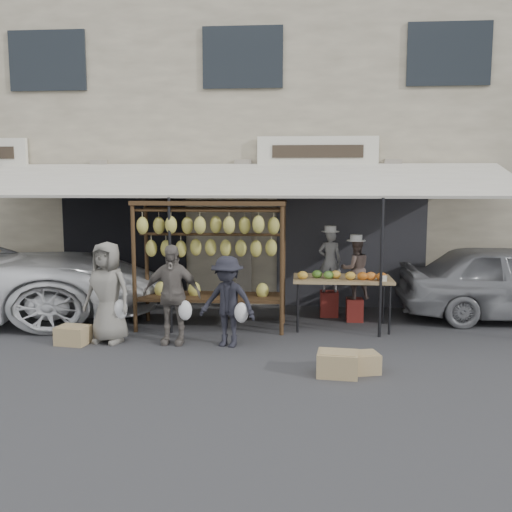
{
  "coord_description": "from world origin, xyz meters",
  "views": [
    {
      "loc": [
        1.18,
        -8.17,
        2.56
      ],
      "look_at": [
        0.43,
        1.4,
        1.3
      ],
      "focal_mm": 40.0,
      "sensor_mm": 36.0,
      "label": 1
    }
  ],
  "objects_px": {
    "produce_table": "(343,279)",
    "customer_left": "(108,292)",
    "vendor_right": "(355,269)",
    "crate_far": "(73,335)",
    "customer_mid": "(172,294)",
    "crate_near_a": "(338,364)",
    "vendor_left": "(330,261)",
    "banana_rack": "(210,239)",
    "crate_near_b": "(362,363)",
    "customer_right": "(228,301)"
  },
  "relations": [
    {
      "from": "crate_near_a",
      "to": "crate_far",
      "type": "bearing_deg",
      "value": 164.14
    },
    {
      "from": "crate_near_a",
      "to": "crate_far",
      "type": "relative_size",
      "value": 1.1
    },
    {
      "from": "vendor_left",
      "to": "crate_near_b",
      "type": "distance_m",
      "value": 3.38
    },
    {
      "from": "produce_table",
      "to": "crate_near_b",
      "type": "xyz_separation_m",
      "value": [
        0.1,
        -2.31,
        -0.74
      ]
    },
    {
      "from": "vendor_right",
      "to": "customer_mid",
      "type": "height_order",
      "value": "customer_mid"
    },
    {
      "from": "customer_left",
      "to": "crate_near_a",
      "type": "relative_size",
      "value": 3.05
    },
    {
      "from": "produce_table",
      "to": "customer_right",
      "type": "height_order",
      "value": "customer_right"
    },
    {
      "from": "customer_left",
      "to": "vendor_left",
      "type": "bearing_deg",
      "value": 43.25
    },
    {
      "from": "customer_right",
      "to": "crate_near_a",
      "type": "xyz_separation_m",
      "value": [
        1.63,
        -1.25,
        -0.55
      ]
    },
    {
      "from": "vendor_left",
      "to": "crate_near_a",
      "type": "height_order",
      "value": "vendor_left"
    },
    {
      "from": "customer_right",
      "to": "crate_near_a",
      "type": "distance_m",
      "value": 2.12
    },
    {
      "from": "customer_mid",
      "to": "crate_near_b",
      "type": "height_order",
      "value": "customer_mid"
    },
    {
      "from": "vendor_right",
      "to": "crate_near_a",
      "type": "xyz_separation_m",
      "value": [
        -0.5,
        -3.03,
        -0.81
      ]
    },
    {
      "from": "crate_near_b",
      "to": "produce_table",
      "type": "bearing_deg",
      "value": 92.57
    },
    {
      "from": "produce_table",
      "to": "banana_rack",
      "type": "bearing_deg",
      "value": -176.2
    },
    {
      "from": "produce_table",
      "to": "customer_mid",
      "type": "relative_size",
      "value": 1.07
    },
    {
      "from": "customer_left",
      "to": "vendor_right",
      "type": "bearing_deg",
      "value": 36.29
    },
    {
      "from": "vendor_right",
      "to": "crate_far",
      "type": "relative_size",
      "value": 2.29
    },
    {
      "from": "customer_left",
      "to": "customer_mid",
      "type": "bearing_deg",
      "value": 13.78
    },
    {
      "from": "produce_table",
      "to": "vendor_left",
      "type": "height_order",
      "value": "vendor_left"
    },
    {
      "from": "vendor_right",
      "to": "crate_near_b",
      "type": "xyz_separation_m",
      "value": [
        -0.17,
        -2.88,
        -0.84
      ]
    },
    {
      "from": "customer_mid",
      "to": "customer_right",
      "type": "relative_size",
      "value": 1.11
    },
    {
      "from": "customer_left",
      "to": "customer_mid",
      "type": "distance_m",
      "value": 1.03
    },
    {
      "from": "customer_right",
      "to": "crate_near_b",
      "type": "height_order",
      "value": "customer_right"
    },
    {
      "from": "vendor_left",
      "to": "customer_mid",
      "type": "height_order",
      "value": "vendor_left"
    },
    {
      "from": "produce_table",
      "to": "customer_left",
      "type": "xyz_separation_m",
      "value": [
        -3.78,
        -1.13,
        -0.07
      ]
    },
    {
      "from": "produce_table",
      "to": "crate_far",
      "type": "xyz_separation_m",
      "value": [
        -4.31,
        -1.3,
        -0.73
      ]
    },
    {
      "from": "crate_near_b",
      "to": "vendor_right",
      "type": "bearing_deg",
      "value": 86.65
    },
    {
      "from": "customer_left",
      "to": "customer_mid",
      "type": "xyz_separation_m",
      "value": [
        1.03,
        0.01,
        -0.02
      ]
    },
    {
      "from": "produce_table",
      "to": "customer_left",
      "type": "bearing_deg",
      "value": -163.33
    },
    {
      "from": "crate_near_a",
      "to": "crate_near_b",
      "type": "bearing_deg",
      "value": 24.76
    },
    {
      "from": "vendor_left",
      "to": "produce_table",
      "type": "bearing_deg",
      "value": 100.4
    },
    {
      "from": "produce_table",
      "to": "customer_left",
      "type": "height_order",
      "value": "customer_left"
    },
    {
      "from": "customer_mid",
      "to": "crate_near_b",
      "type": "xyz_separation_m",
      "value": [
        2.85,
        -1.18,
        -0.66
      ]
    },
    {
      "from": "banana_rack",
      "to": "crate_near_b",
      "type": "height_order",
      "value": "banana_rack"
    },
    {
      "from": "customer_mid",
      "to": "vendor_left",
      "type": "bearing_deg",
      "value": 41.29
    },
    {
      "from": "customer_right",
      "to": "crate_far",
      "type": "distance_m",
      "value": 2.52
    },
    {
      "from": "customer_mid",
      "to": "crate_near_a",
      "type": "xyz_separation_m",
      "value": [
        2.52,
        -1.33,
        -0.63
      ]
    },
    {
      "from": "vendor_left",
      "to": "crate_near_a",
      "type": "bearing_deg",
      "value": 88.73
    },
    {
      "from": "produce_table",
      "to": "vendor_right",
      "type": "height_order",
      "value": "vendor_right"
    },
    {
      "from": "customer_mid",
      "to": "crate_near_a",
      "type": "height_order",
      "value": "customer_mid"
    },
    {
      "from": "vendor_left",
      "to": "crate_near_b",
      "type": "xyz_separation_m",
      "value": [
        0.28,
        -3.24,
        -0.93
      ]
    },
    {
      "from": "crate_near_a",
      "to": "crate_near_b",
      "type": "relative_size",
      "value": 1.19
    },
    {
      "from": "vendor_left",
      "to": "customer_left",
      "type": "distance_m",
      "value": 4.16
    },
    {
      "from": "banana_rack",
      "to": "produce_table",
      "type": "bearing_deg",
      "value": 3.8
    },
    {
      "from": "banana_rack",
      "to": "crate_far",
      "type": "relative_size",
      "value": 5.39
    },
    {
      "from": "customer_left",
      "to": "crate_far",
      "type": "xyz_separation_m",
      "value": [
        -0.53,
        -0.16,
        -0.66
      ]
    },
    {
      "from": "crate_near_b",
      "to": "customer_right",
      "type": "bearing_deg",
      "value": 150.82
    },
    {
      "from": "banana_rack",
      "to": "crate_far",
      "type": "bearing_deg",
      "value": -150.48
    },
    {
      "from": "vendor_left",
      "to": "crate_near_a",
      "type": "xyz_separation_m",
      "value": [
        -0.05,
        -3.39,
        -0.91
      ]
    }
  ]
}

